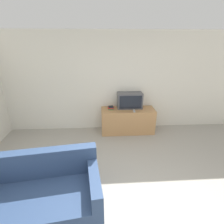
{
  "coord_description": "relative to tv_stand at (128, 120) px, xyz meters",
  "views": [
    {
      "loc": [
        -0.45,
        -1.55,
        2.34
      ],
      "look_at": [
        -0.21,
        2.2,
        0.8
      ],
      "focal_mm": 28.0,
      "sensor_mm": 36.0,
      "label": 1
    }
  ],
  "objects": [
    {
      "name": "tv_stand",
      "position": [
        0.0,
        0.0,
        0.0
      ],
      "size": [
        1.41,
        0.52,
        0.66
      ],
      "color": "tan",
      "rests_on": "ground_plane"
    },
    {
      "name": "wall_back",
      "position": [
        -0.24,
        0.31,
        0.97
      ],
      "size": [
        9.0,
        0.06,
        2.6
      ],
      "color": "silver",
      "rests_on": "ground_plane"
    },
    {
      "name": "couch",
      "position": [
        -1.64,
        -2.46,
        -0.02
      ],
      "size": [
        1.88,
        1.1,
        0.9
      ],
      "rotation": [
        0.0,
        0.0,
        0.13
      ],
      "color": "navy",
      "rests_on": "ground_plane"
    },
    {
      "name": "remote_on_stand",
      "position": [
        0.14,
        -0.15,
        0.34
      ],
      "size": [
        0.06,
        0.17,
        0.02
      ],
      "rotation": [
        0.0,
        0.0,
        -0.1
      ],
      "color": "#B7B7B7",
      "rests_on": "tv_stand"
    },
    {
      "name": "television",
      "position": [
        0.05,
        0.11,
        0.54
      ],
      "size": [
        0.66,
        0.31,
        0.42
      ],
      "color": "#4C4C51",
      "rests_on": "tv_stand"
    },
    {
      "name": "book_stack",
      "position": [
        -0.45,
        0.03,
        0.37
      ],
      "size": [
        0.16,
        0.17,
        0.08
      ],
      "color": "#2D753D",
      "rests_on": "tv_stand"
    }
  ]
}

